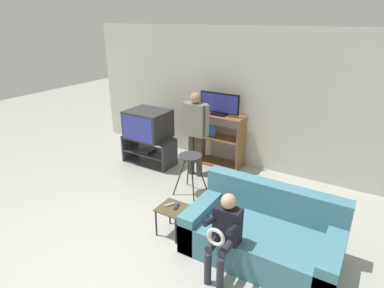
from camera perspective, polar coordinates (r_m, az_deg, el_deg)
name	(u,v)px	position (r m, az deg, el deg)	size (l,w,h in m)	color
ground_plane	(105,262)	(4.24, -15.17, -19.57)	(18.00, 18.00, 0.00)	#ADADA3
wall_back	(232,98)	(6.24, 7.04, 8.16)	(6.40, 0.06, 2.60)	beige
tv_stand	(149,150)	(6.44, -7.62, -1.13)	(1.03, 0.49, 0.54)	#38383D
television_main	(148,124)	(6.25, -7.83, 3.51)	(0.78, 0.66, 0.54)	#2D2D33
media_shelf	(220,140)	(6.27, 4.97, 0.80)	(0.92, 0.41, 1.01)	brown
television_flat	(219,105)	(6.07, 4.90, 6.99)	(0.80, 0.20, 0.42)	black
folding_stool	(190,162)	(5.18, -0.30, -3.22)	(0.42, 0.45, 0.68)	black
snack_table	(172,212)	(4.35, -3.51, -11.91)	(0.36, 0.36, 0.41)	brown
remote_control_black	(177,207)	(4.31, -2.73, -11.04)	(0.04, 0.14, 0.02)	#232328
remote_control_white	(169,205)	(4.36, -4.04, -10.72)	(0.04, 0.14, 0.02)	gray
couch	(263,235)	(4.16, 12.47, -15.48)	(1.81, 0.97, 0.82)	teal
person_standing_adult	(195,127)	(5.66, 0.61, 3.08)	(0.53, 0.20, 1.55)	#3D3833
person_seated_child	(224,231)	(3.62, 5.76, -15.07)	(0.33, 0.43, 1.00)	#2D2D38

